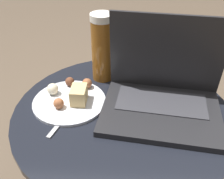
% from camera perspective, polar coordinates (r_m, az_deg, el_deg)
% --- Properties ---
extents(table, '(0.65, 0.65, 0.50)m').
position_cam_1_polar(table, '(0.88, 1.75, -11.13)').
color(table, black).
rests_on(table, ground_plane).
extents(napkin, '(0.17, 0.13, 0.00)m').
position_cam_1_polar(napkin, '(0.81, -8.16, -3.31)').
color(napkin, '#B7332D').
rests_on(napkin, table).
extents(laptop, '(0.37, 0.30, 0.27)m').
position_cam_1_polar(laptop, '(0.78, 10.62, -0.55)').
color(laptop, '#232326').
rests_on(laptop, table).
extents(beer_glass, '(0.07, 0.07, 0.23)m').
position_cam_1_polar(beer_glass, '(0.88, -2.44, 9.06)').
color(beer_glass, brown).
rests_on(beer_glass, table).
extents(snack_plate, '(0.23, 0.23, 0.06)m').
position_cam_1_polar(snack_plate, '(0.82, -9.33, -1.80)').
color(snack_plate, silver).
rests_on(snack_plate, table).
extents(fork, '(0.07, 0.17, 0.00)m').
position_cam_1_polar(fork, '(0.78, -10.10, -5.41)').
color(fork, '#B2B2B7').
rests_on(fork, table).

